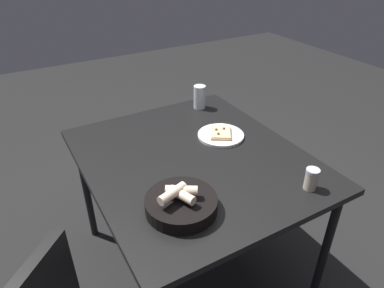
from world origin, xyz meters
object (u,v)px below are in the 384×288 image
at_px(beer_glass, 200,98).
at_px(pepper_shaker, 311,180).
at_px(pizza_plate, 221,135).
at_px(bread_basket, 181,203).
at_px(dining_table, 193,166).

distance_m(beer_glass, pepper_shaker, 0.89).
height_order(pizza_plate, bread_basket, bread_basket).
relative_size(dining_table, pizza_plate, 4.75).
bearing_deg(pepper_shaker, beer_glass, -90.26).
distance_m(pizza_plate, bread_basket, 0.59).
xyz_separation_m(dining_table, pepper_shaker, (-0.30, 0.45, 0.10)).
distance_m(pizza_plate, beer_glass, 0.37).
distance_m(dining_table, beer_glass, 0.55).
height_order(bread_basket, pepper_shaker, bread_basket).
bearing_deg(beer_glass, bread_basket, 54.63).
bearing_deg(bread_basket, pizza_plate, -138.77).
relative_size(pizza_plate, pepper_shaker, 2.52).
xyz_separation_m(pizza_plate, beer_glass, (-0.08, -0.35, 0.05)).
xyz_separation_m(bread_basket, pepper_shaker, (-0.52, 0.15, 0.01)).
relative_size(dining_table, bread_basket, 4.11).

